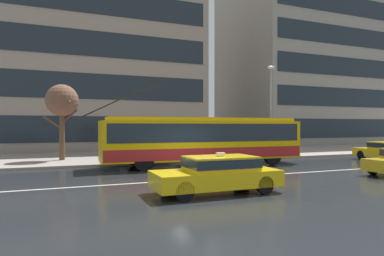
# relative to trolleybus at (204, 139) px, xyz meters

# --- Properties ---
(ground_plane) EXTENTS (160.00, 160.00, 0.00)m
(ground_plane) POSITION_rel_trolleybus_xyz_m (-1.79, -3.23, -1.54)
(ground_plane) COLOR #222528
(sidewalk_slab) EXTENTS (80.00, 10.00, 0.14)m
(sidewalk_slab) POSITION_rel_trolleybus_xyz_m (-1.79, 6.60, -1.47)
(sidewalk_slab) COLOR gray
(sidewalk_slab) RESTS_ON ground_plane
(lane_centre_line) EXTENTS (72.00, 0.14, 0.01)m
(lane_centre_line) POSITION_rel_trolleybus_xyz_m (-1.79, -4.43, -1.54)
(lane_centre_line) COLOR silver
(lane_centre_line) RESTS_ON ground_plane
(trolleybus) EXTENTS (12.59, 2.87, 4.96)m
(trolleybus) POSITION_rel_trolleybus_xyz_m (0.00, 0.00, 0.00)
(trolleybus) COLOR #E5B408
(trolleybus) RESTS_ON ground_plane
(taxi_oncoming_near) EXTENTS (4.39, 1.77, 1.39)m
(taxi_oncoming_near) POSITION_rel_trolleybus_xyz_m (-2.67, -7.35, -0.84)
(taxi_oncoming_near) COLOR yellow
(taxi_oncoming_near) RESTS_ON ground_plane
(bus_shelter) EXTENTS (4.00, 1.84, 2.53)m
(bus_shelter) POSITION_rel_trolleybus_xyz_m (-2.32, 3.06, 0.52)
(bus_shelter) COLOR gray
(bus_shelter) RESTS_ON sidewalk_slab
(pedestrian_at_shelter) EXTENTS (1.47, 1.47, 2.02)m
(pedestrian_at_shelter) POSITION_rel_trolleybus_xyz_m (-3.61, 3.49, 0.23)
(pedestrian_at_shelter) COLOR navy
(pedestrian_at_shelter) RESTS_ON sidewalk_slab
(pedestrian_approaching_curb) EXTENTS (1.32, 1.32, 1.99)m
(pedestrian_approaching_curb) POSITION_rel_trolleybus_xyz_m (3.14, 3.52, 0.15)
(pedestrian_approaching_curb) COLOR black
(pedestrian_approaching_curb) RESTS_ON sidewalk_slab
(street_lamp) EXTENTS (0.60, 0.32, 6.55)m
(street_lamp) POSITION_rel_trolleybus_xyz_m (6.46, 2.58, 2.48)
(street_lamp) COLOR gray
(street_lamp) RESTS_ON sidewalk_slab
(street_tree_bare) EXTENTS (2.15, 2.06, 4.83)m
(street_tree_bare) POSITION_rel_trolleybus_xyz_m (-7.69, 5.01, 2.30)
(street_tree_bare) COLOR brown
(street_tree_bare) RESTS_ON sidewalk_slab
(office_tower_corner_left) EXTENTS (21.25, 15.50, 19.13)m
(office_tower_corner_left) POSITION_rel_trolleybus_xyz_m (-4.57, 19.90, 8.03)
(office_tower_corner_left) COLOR #A09184
(office_tower_corner_left) RESTS_ON ground_plane
(office_tower_corner_right) EXTENTS (21.38, 15.08, 30.20)m
(office_tower_corner_right) POSITION_rel_trolleybus_xyz_m (24.25, 20.00, 13.56)
(office_tower_corner_right) COLOR gray
(office_tower_corner_right) RESTS_ON ground_plane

